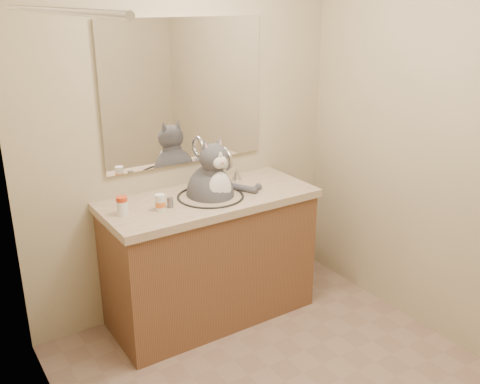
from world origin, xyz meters
The scene contains 8 objects.
room centered at (0.00, 0.00, 1.20)m, with size 2.22×2.52×2.42m.
vanity centered at (0.00, 0.96, 0.44)m, with size 1.34×0.59×1.12m.
mirror centered at (0.00, 1.24, 1.45)m, with size 1.10×0.02×0.90m, color white.
shower_curtain centered at (-1.05, 0.10, 1.03)m, with size 0.02×1.30×1.93m.
cat centered at (0.02, 0.97, 0.88)m, with size 0.43×0.34×0.58m.
pill_bottle_redcap centered at (-0.56, 0.96, 0.91)m, with size 0.06×0.06×0.11m.
pill_bottle_orange centered at (-0.36, 0.91, 0.90)m, with size 0.07×0.07×0.10m.
grey_canister centered at (-0.28, 0.92, 0.88)m, with size 0.05×0.05×0.06m.
Camera 1 is at (-1.53, -1.74, 2.01)m, focal length 40.00 mm.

